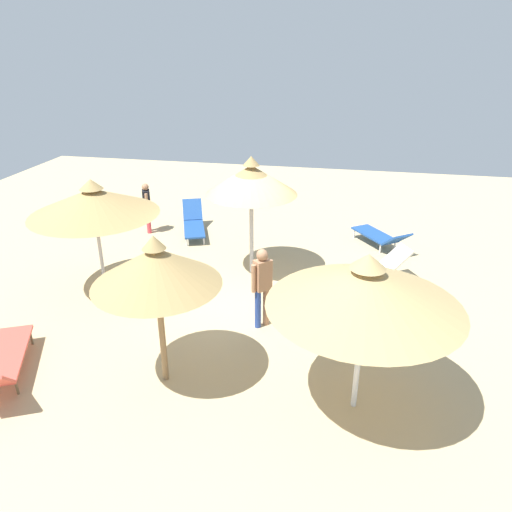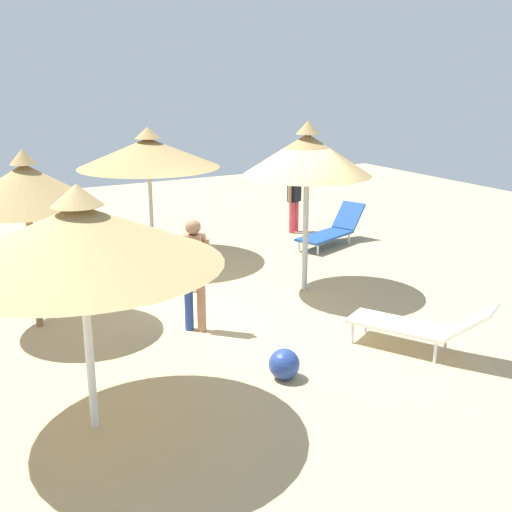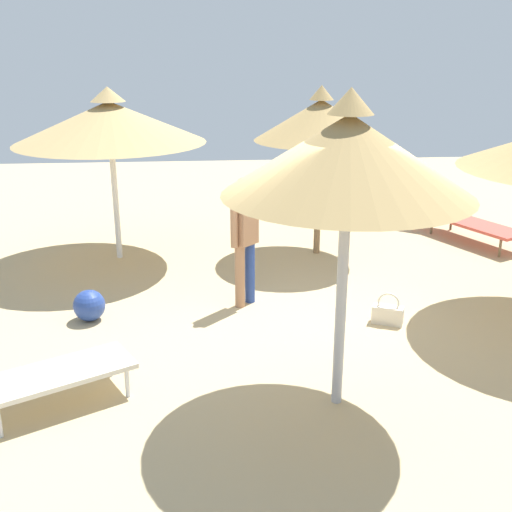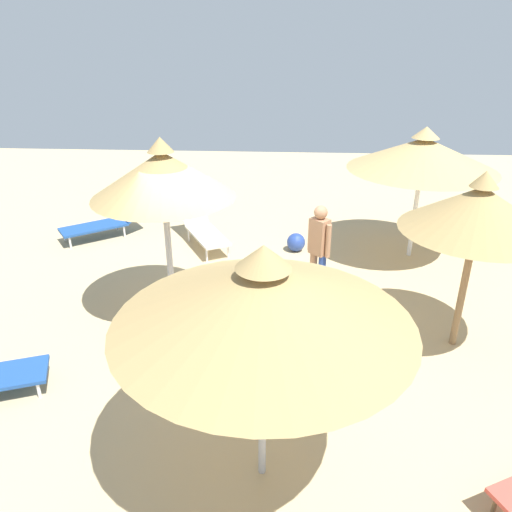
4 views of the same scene
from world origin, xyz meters
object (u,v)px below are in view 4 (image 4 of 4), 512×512
at_px(parasol_umbrella_edge, 263,296).
at_px(lounge_chair_center, 105,222).
at_px(parasol_umbrella_near_left, 163,175).
at_px(beach_ball, 296,242).
at_px(person_standing_near_left, 319,246).
at_px(handbag, 271,344).
at_px(lounge_chair_near_right, 202,227).
at_px(parasol_umbrella_far_left, 479,209).
at_px(parasol_umbrella_front, 423,154).

relative_size(parasol_umbrella_edge, lounge_chair_center, 1.47).
distance_m(parasol_umbrella_near_left, beach_ball, 4.04).
xyz_separation_m(parasol_umbrella_near_left, person_standing_near_left, (-0.72, 2.42, -1.40)).
distance_m(lounge_chair_center, handbag, 5.77).
xyz_separation_m(lounge_chair_near_right, beach_ball, (0.24, 2.05, -0.20)).
distance_m(parasol_umbrella_far_left, beach_ball, 4.48).
height_order(parasol_umbrella_near_left, handbag, parasol_umbrella_near_left).
bearing_deg(beach_ball, person_standing_near_left, 9.72).
relative_size(parasol_umbrella_front, person_standing_near_left, 1.70).
height_order(parasol_umbrella_near_left, person_standing_near_left, parasol_umbrella_near_left).
xyz_separation_m(parasol_umbrella_front, beach_ball, (-0.07, -2.39, -1.96)).
distance_m(lounge_chair_center, beach_ball, 4.37).
distance_m(handbag, beach_ball, 3.70).
xyz_separation_m(lounge_chair_center, beach_ball, (0.54, 4.34, -0.15)).
relative_size(parasol_umbrella_far_left, lounge_chair_center, 1.40).
distance_m(parasol_umbrella_front, parasol_umbrella_edge, 6.43).
distance_m(parasol_umbrella_near_left, lounge_chair_center, 4.43).
height_order(parasol_umbrella_front, lounge_chair_near_right, parasol_umbrella_front).
xyz_separation_m(parasol_umbrella_near_left, lounge_chair_center, (-3.23, -2.25, -2.04)).
height_order(parasol_umbrella_near_left, beach_ball, parasol_umbrella_near_left).
height_order(handbag, beach_ball, handbag).
relative_size(parasol_umbrella_far_left, beach_ball, 6.79).
bearing_deg(lounge_chair_center, person_standing_near_left, 61.77).
height_order(parasol_umbrella_front, parasol_umbrella_edge, parasol_umbrella_edge).
bearing_deg(handbag, parasol_umbrella_near_left, -120.64).
bearing_deg(parasol_umbrella_far_left, lounge_chair_near_right, -128.75).
relative_size(parasol_umbrella_far_left, parasol_umbrella_edge, 0.95).
bearing_deg(person_standing_near_left, parasol_umbrella_near_left, -73.42).
distance_m(parasol_umbrella_front, handbag, 5.00).
xyz_separation_m(parasol_umbrella_far_left, lounge_chair_center, (-3.83, -6.68, -1.81)).
height_order(parasol_umbrella_edge, handbag, parasol_umbrella_edge).
relative_size(parasol_umbrella_edge, beach_ball, 7.14).
bearing_deg(parasol_umbrella_front, lounge_chair_near_right, -94.07).
distance_m(parasol_umbrella_far_left, person_standing_near_left, 2.67).
relative_size(parasol_umbrella_far_left, person_standing_near_left, 1.57).
height_order(parasol_umbrella_edge, person_standing_near_left, parasol_umbrella_edge).
xyz_separation_m(parasol_umbrella_far_left, parasol_umbrella_front, (-3.21, 0.05, 0.00)).
bearing_deg(handbag, parasol_umbrella_front, 142.17).
distance_m(parasol_umbrella_near_left, parasol_umbrella_far_left, 4.47).
height_order(parasol_umbrella_edge, lounge_chair_center, parasol_umbrella_edge).
relative_size(parasol_umbrella_near_left, parasol_umbrella_front, 1.02).
bearing_deg(parasol_umbrella_edge, parasol_umbrella_far_left, 132.63).
height_order(parasol_umbrella_near_left, parasol_umbrella_front, parasol_umbrella_near_left).
xyz_separation_m(parasol_umbrella_edge, handbag, (-2.17, 0.03, -2.05)).
bearing_deg(parasol_umbrella_near_left, parasol_umbrella_front, 120.33).
bearing_deg(parasol_umbrella_far_left, handbag, -81.89).
height_order(parasol_umbrella_near_left, parasol_umbrella_edge, parasol_umbrella_near_left).
distance_m(parasol_umbrella_edge, person_standing_near_left, 4.13).
xyz_separation_m(person_standing_near_left, handbag, (1.71, -0.75, -0.86)).
bearing_deg(lounge_chair_near_right, beach_ball, 83.21).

